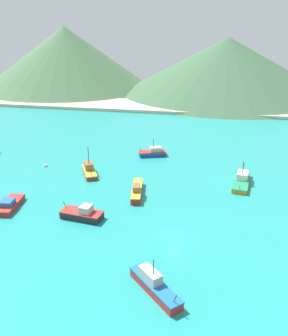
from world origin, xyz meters
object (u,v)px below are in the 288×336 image
at_px(fishing_boat_0, 89,170).
at_px(buoy_0, 46,166).
at_px(fishing_boat_6, 153,152).
at_px(fishing_boat_3, 154,285).
at_px(fishing_boat_9, 242,180).
at_px(fishing_boat_8, 82,214).
at_px(fishing_boat_5, 10,205).
at_px(fishing_boat_2, 137,190).

height_order(fishing_boat_0, buoy_0, fishing_boat_0).
bearing_deg(fishing_boat_0, buoy_0, 169.04).
relative_size(fishing_boat_0, fishing_boat_6, 1.10).
xyz_separation_m(fishing_boat_0, fishing_boat_3, (22.08, -36.82, 0.00)).
xyz_separation_m(fishing_boat_0, buoy_0, (-12.22, 2.37, -0.77)).
distance_m(fishing_boat_6, fishing_boat_9, 26.65).
height_order(fishing_boat_0, fishing_boat_3, fishing_boat_0).
bearing_deg(buoy_0, fishing_boat_6, 28.71).
relative_size(fishing_boat_3, fishing_boat_8, 1.04).
relative_size(fishing_boat_6, fishing_boat_9, 0.69).
height_order(fishing_boat_5, fishing_boat_6, fishing_boat_6).
xyz_separation_m(fishing_boat_5, buoy_0, (-3.36, 21.83, -0.54)).
distance_m(fishing_boat_8, buoy_0, 29.24).
distance_m(fishing_boat_8, fishing_boat_9, 35.83).
bearing_deg(fishing_boat_3, fishing_boat_5, 150.71).
bearing_deg(fishing_boat_2, fishing_boat_8, -121.80).
relative_size(fishing_boat_0, fishing_boat_9, 0.76).
bearing_deg(fishing_boat_9, fishing_boat_3, -108.19).
relative_size(fishing_boat_8, fishing_boat_9, 0.69).
bearing_deg(fishing_boat_9, fishing_boat_5, -154.49).
bearing_deg(fishing_boat_8, fishing_boat_0, 106.59).
bearing_deg(fishing_boat_0, fishing_boat_8, -73.41).
xyz_separation_m(fishing_boat_0, fishing_boat_8, (6.08, -20.42, -0.07)).
bearing_deg(fishing_boat_0, fishing_boat_2, -32.90).
bearing_deg(fishing_boat_5, fishing_boat_8, -3.66).
relative_size(fishing_boat_2, fishing_boat_3, 1.30).
height_order(fishing_boat_2, fishing_boat_3, fishing_boat_3).
distance_m(fishing_boat_9, buoy_0, 46.83).
height_order(fishing_boat_3, fishing_boat_6, fishing_boat_3).
relative_size(fishing_boat_3, fishing_boat_5, 0.99).
relative_size(fishing_boat_2, fishing_boat_8, 1.35).
height_order(fishing_boat_2, fishing_boat_6, fishing_boat_6).
xyz_separation_m(fishing_boat_2, fishing_boat_3, (8.70, -28.16, 0.07)).
height_order(fishing_boat_0, fishing_boat_8, fishing_boat_0).
bearing_deg(fishing_boat_2, fishing_boat_6, 92.69).
height_order(fishing_boat_0, fishing_boat_5, fishing_boat_0).
distance_m(fishing_boat_6, buoy_0, 27.88).
height_order(fishing_boat_8, fishing_boat_9, fishing_boat_9).
bearing_deg(fishing_boat_0, fishing_boat_9, 2.10).
bearing_deg(fishing_boat_3, fishing_boat_6, 100.61).
relative_size(fishing_boat_0, buoy_0, 8.21).
xyz_separation_m(fishing_boat_9, buoy_0, (-46.81, 1.10, -0.64)).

